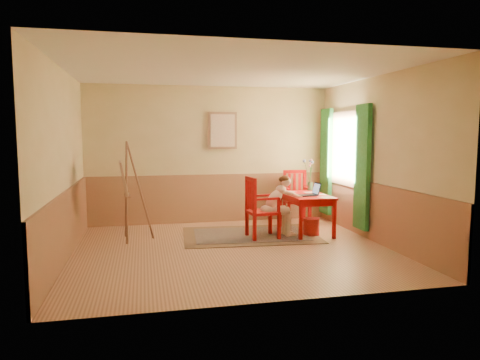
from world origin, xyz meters
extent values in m
cube|color=tan|center=(0.00, 0.00, -0.01)|extent=(5.00, 4.50, 0.02)
cube|color=white|center=(0.00, 0.00, 2.81)|extent=(5.00, 4.50, 0.02)
cube|color=tan|center=(0.00, 2.26, 1.40)|extent=(5.00, 0.02, 2.80)
cube|color=tan|center=(0.00, -2.26, 1.40)|extent=(5.00, 0.02, 2.80)
cube|color=tan|center=(-2.51, 0.00, 1.40)|extent=(0.02, 4.50, 2.80)
cube|color=tan|center=(2.51, 0.00, 1.40)|extent=(0.02, 4.50, 2.80)
cube|color=#A06F51|center=(0.00, 2.23, 0.50)|extent=(5.00, 0.04, 1.00)
cube|color=#A06F51|center=(-2.48, 0.00, 0.50)|extent=(0.04, 4.50, 1.00)
cube|color=#A06F51|center=(2.48, 0.00, 0.50)|extent=(0.04, 4.50, 1.00)
cube|color=white|center=(2.47, 1.10, 1.55)|extent=(0.02, 1.00, 1.30)
cube|color=#996E52|center=(2.45, 1.10, 1.55)|extent=(0.03, 1.12, 1.42)
cube|color=#389654|center=(2.40, 0.32, 1.25)|extent=(0.08, 0.45, 2.20)
cube|color=#389654|center=(2.40, 1.88, 1.25)|extent=(0.08, 0.45, 2.20)
cube|color=#996E52|center=(0.25, 2.21, 1.90)|extent=(0.60, 0.04, 0.76)
cube|color=beige|center=(0.25, 2.19, 1.90)|extent=(0.50, 0.02, 0.66)
cube|color=#8C7251|center=(0.51, 0.87, 0.01)|extent=(2.51, 1.78, 0.01)
cube|color=black|center=(0.51, 0.87, 0.01)|extent=(2.08, 1.35, 0.01)
cube|color=#AF0805|center=(1.57, 0.86, 0.70)|extent=(0.74, 1.21, 0.04)
cube|color=#AF0805|center=(1.57, 0.86, 0.63)|extent=(0.64, 1.11, 0.10)
cube|color=#AF0805|center=(1.26, 0.30, 0.34)|extent=(0.06, 0.06, 0.68)
cube|color=#AF0805|center=(1.89, 0.31, 0.34)|extent=(0.06, 0.06, 0.68)
cube|color=#AF0805|center=(1.25, 1.41, 0.34)|extent=(0.06, 0.06, 0.68)
cube|color=#AF0805|center=(1.87, 1.42, 0.34)|extent=(0.06, 0.06, 0.68)
cube|color=#AF0805|center=(0.67, 0.62, 0.47)|extent=(0.54, 0.52, 0.05)
cube|color=#AF0805|center=(0.47, 0.39, 0.22)|extent=(0.06, 0.06, 0.44)
cube|color=#AF0805|center=(0.91, 0.42, 0.22)|extent=(0.06, 0.06, 0.44)
cube|color=#AF0805|center=(0.43, 0.81, 0.22)|extent=(0.06, 0.06, 0.44)
cube|color=#AF0805|center=(0.88, 0.85, 0.22)|extent=(0.06, 0.06, 0.44)
cube|color=#AF0805|center=(0.47, 0.39, 0.79)|extent=(0.06, 0.06, 0.60)
cube|color=#AF0805|center=(0.43, 0.81, 0.79)|extent=(0.06, 0.06, 0.60)
cube|color=#AF0805|center=(0.45, 0.60, 1.06)|extent=(0.09, 0.48, 0.07)
cube|color=#AF0805|center=(0.46, 0.49, 0.77)|extent=(0.04, 0.05, 0.49)
cube|color=#AF0805|center=(0.45, 0.60, 0.77)|extent=(0.04, 0.05, 0.49)
cube|color=#AF0805|center=(0.44, 0.71, 0.77)|extent=(0.04, 0.05, 0.49)
cube|color=#AF0805|center=(0.69, 0.40, 0.73)|extent=(0.45, 0.08, 0.04)
cube|color=#AF0805|center=(0.90, 0.42, 0.61)|extent=(0.05, 0.05, 0.24)
cube|color=#AF0805|center=(0.66, 0.83, 0.73)|extent=(0.45, 0.08, 0.04)
cube|color=#AF0805|center=(0.87, 0.85, 0.61)|extent=(0.05, 0.05, 0.24)
cube|color=#AF0805|center=(1.69, 1.68, 0.46)|extent=(0.53, 0.55, 0.05)
cube|color=#AF0805|center=(1.50, 1.92, 0.22)|extent=(0.06, 0.06, 0.44)
cube|color=#AF0805|center=(1.45, 1.48, 0.22)|extent=(0.06, 0.06, 0.44)
cube|color=#AF0805|center=(1.92, 1.87, 0.22)|extent=(0.06, 0.06, 0.44)
cube|color=#AF0805|center=(1.87, 1.43, 0.22)|extent=(0.06, 0.06, 0.44)
cube|color=#AF0805|center=(1.50, 1.92, 0.79)|extent=(0.06, 0.06, 0.60)
cube|color=#AF0805|center=(1.92, 1.87, 0.79)|extent=(0.06, 0.06, 0.60)
cube|color=#AF0805|center=(1.71, 1.90, 1.05)|extent=(0.48, 0.11, 0.07)
cube|color=#AF0805|center=(1.61, 1.91, 0.77)|extent=(0.05, 0.04, 0.49)
cube|color=#AF0805|center=(1.71, 1.90, 0.77)|extent=(0.05, 0.04, 0.49)
cube|color=#AF0805|center=(1.82, 1.88, 0.77)|extent=(0.05, 0.04, 0.49)
cube|color=#AF0805|center=(1.48, 1.70, 0.73)|extent=(0.10, 0.45, 0.04)
cube|color=#AF0805|center=(1.45, 1.49, 0.61)|extent=(0.05, 0.05, 0.24)
cube|color=#AF0805|center=(1.90, 1.65, 0.73)|extent=(0.10, 0.45, 0.04)
cube|color=#AF0805|center=(1.87, 1.44, 0.61)|extent=(0.05, 0.05, 0.24)
ellipsoid|color=beige|center=(0.76, 0.64, 0.49)|extent=(0.27, 0.33, 0.20)
cylinder|color=beige|center=(0.95, 0.57, 0.48)|extent=(0.40, 0.17, 0.14)
cylinder|color=beige|center=(0.94, 0.73, 0.48)|extent=(0.40, 0.17, 0.14)
cylinder|color=beige|center=(1.13, 0.59, 0.25)|extent=(0.11, 0.11, 0.44)
cylinder|color=beige|center=(1.12, 0.74, 0.25)|extent=(0.11, 0.11, 0.44)
cube|color=beige|center=(1.19, 0.59, 0.03)|extent=(0.19, 0.09, 0.06)
cube|color=beige|center=(1.17, 0.75, 0.03)|extent=(0.19, 0.09, 0.06)
ellipsoid|color=beige|center=(0.89, 0.65, 0.68)|extent=(0.44, 0.29, 0.46)
ellipsoid|color=beige|center=(1.02, 0.66, 0.85)|extent=(0.19, 0.28, 0.16)
sphere|color=beige|center=(1.11, 0.66, 0.99)|extent=(0.19, 0.19, 0.17)
ellipsoid|color=#512B12|center=(1.09, 0.66, 1.04)|extent=(0.18, 0.18, 0.13)
sphere|color=#512B12|center=(1.02, 0.66, 1.03)|extent=(0.10, 0.10, 0.09)
cylinder|color=beige|center=(1.11, 0.53, 0.80)|extent=(0.19, 0.08, 0.13)
cylinder|color=beige|center=(1.31, 0.57, 0.73)|extent=(0.26, 0.14, 0.15)
sphere|color=beige|center=(1.19, 0.53, 0.77)|extent=(0.08, 0.08, 0.08)
sphere|color=beige|center=(1.42, 0.60, 0.69)|extent=(0.07, 0.07, 0.06)
cylinder|color=beige|center=(1.09, 0.79, 0.80)|extent=(0.20, 0.11, 0.13)
cylinder|color=beige|center=(1.29, 0.79, 0.73)|extent=(0.26, 0.10, 0.15)
sphere|color=beige|center=(1.17, 0.81, 0.77)|extent=(0.08, 0.08, 0.08)
sphere|color=beige|center=(1.40, 0.77, 0.69)|extent=(0.07, 0.07, 0.06)
cube|color=#1E2338|center=(1.54, 0.70, 0.73)|extent=(0.35, 0.27, 0.02)
cube|color=#2D3342|center=(1.54, 0.70, 0.73)|extent=(0.30, 0.22, 0.00)
cube|color=#1E2338|center=(1.73, 0.73, 0.84)|extent=(0.10, 0.24, 0.21)
cube|color=#99BFF2|center=(1.71, 0.73, 0.84)|extent=(0.08, 0.19, 0.17)
cube|color=white|center=(1.78, 0.44, 0.72)|extent=(0.31, 0.27, 0.00)
cube|color=white|center=(1.76, 1.10, 0.72)|extent=(0.27, 0.20, 0.00)
cube|color=white|center=(1.36, 1.22, 0.72)|extent=(0.32, 0.29, 0.00)
cube|color=white|center=(1.77, 0.77, 0.72)|extent=(0.27, 0.21, 0.00)
cylinder|color=#3F724C|center=(1.86, 1.40, 0.80)|extent=(0.13, 0.13, 0.17)
cylinder|color=#3F7233|center=(1.81, 1.45, 1.08)|extent=(0.11, 0.11, 0.44)
sphere|color=#728CD8|center=(1.77, 1.50, 1.30)|extent=(0.08, 0.08, 0.07)
cylinder|color=#3F7233|center=(1.85, 1.35, 1.09)|extent=(0.03, 0.11, 0.46)
sphere|color=pink|center=(1.84, 1.30, 1.32)|extent=(0.06, 0.06, 0.05)
cylinder|color=#3F7233|center=(1.87, 1.42, 1.03)|extent=(0.02, 0.05, 0.34)
sphere|color=pink|center=(1.87, 1.44, 1.20)|extent=(0.07, 0.07, 0.05)
cylinder|color=#3F7233|center=(1.85, 1.33, 1.08)|extent=(0.03, 0.14, 0.43)
sphere|color=#728CD8|center=(1.84, 1.26, 1.29)|extent=(0.08, 0.08, 0.06)
cylinder|color=#3F7233|center=(1.89, 1.45, 1.05)|extent=(0.06, 0.12, 0.38)
sphere|color=pink|center=(1.91, 1.50, 1.24)|extent=(0.07, 0.07, 0.05)
cylinder|color=#3F7233|center=(1.88, 1.43, 1.06)|extent=(0.04, 0.07, 0.39)
sphere|color=pink|center=(1.89, 1.46, 1.25)|extent=(0.06, 0.06, 0.05)
cylinder|color=#3F7233|center=(1.88, 1.46, 1.08)|extent=(0.05, 0.13, 0.44)
sphere|color=#728CD8|center=(1.90, 1.51, 1.30)|extent=(0.07, 0.07, 0.05)
cylinder|color=red|center=(1.59, 0.64, 0.16)|extent=(0.34, 0.34, 0.31)
cylinder|color=#8F5B41|center=(-1.64, 0.85, 0.85)|extent=(0.06, 0.32, 1.71)
cylinder|color=#8F5B41|center=(-1.66, 1.13, 0.85)|extent=(0.11, 0.31, 1.71)
cylinder|color=#8F5B41|center=(-1.42, 1.00, 0.85)|extent=(0.45, 0.06, 1.71)
cylinder|color=#8F5B41|center=(-1.67, 0.99, 0.78)|extent=(0.06, 0.48, 0.03)
cube|color=#8F5B41|center=(-1.62, 0.99, 0.78)|extent=(0.09, 0.52, 0.03)
cube|color=#996E52|center=(-1.69, 0.98, 1.08)|extent=(0.18, 0.76, 0.57)
cube|color=beige|center=(-1.67, 0.99, 1.08)|extent=(0.14, 0.69, 0.49)
camera|label=1|loc=(-1.36, -6.68, 1.84)|focal=32.72mm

